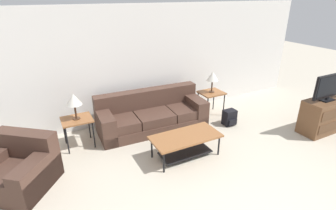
# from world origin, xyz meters

# --- Properties ---
(wall_back) EXTENTS (9.15, 0.06, 2.60)m
(wall_back) POSITION_xyz_m (0.00, 4.38, 1.30)
(wall_back) COLOR white
(wall_back) RESTS_ON ground_plane
(couch) EXTENTS (2.40, 1.00, 0.82)m
(couch) POSITION_xyz_m (-0.08, 3.72, 0.30)
(couch) COLOR #4C3328
(couch) RESTS_ON ground_plane
(armchair) EXTENTS (1.35, 1.33, 0.80)m
(armchair) POSITION_xyz_m (-2.71, 2.91, 0.29)
(armchair) COLOR #4C3328
(armchair) RESTS_ON ground_plane
(coffee_table) EXTENTS (1.26, 0.61, 0.43)m
(coffee_table) POSITION_xyz_m (0.00, 2.41, 0.32)
(coffee_table) COLOR #935B33
(coffee_table) RESTS_ON ground_plane
(side_table_left) EXTENTS (0.57, 0.49, 0.59)m
(side_table_left) POSITION_xyz_m (-1.66, 3.69, 0.53)
(side_table_left) COLOR #935B33
(side_table_left) RESTS_ON ground_plane
(side_table_right) EXTENTS (0.57, 0.49, 0.59)m
(side_table_right) POSITION_xyz_m (1.49, 3.69, 0.53)
(side_table_right) COLOR #935B33
(side_table_right) RESTS_ON ground_plane
(table_lamp_left) EXTENTS (0.28, 0.28, 0.51)m
(table_lamp_left) POSITION_xyz_m (-1.66, 3.69, 0.98)
(table_lamp_left) COLOR #472D1E
(table_lamp_left) RESTS_ON side_table_left
(table_lamp_right) EXTENTS (0.28, 0.28, 0.51)m
(table_lamp_right) POSITION_xyz_m (1.49, 3.69, 0.98)
(table_lamp_right) COLOR #472D1E
(table_lamp_right) RESTS_ON side_table_right
(tv_console) EXTENTS (0.95, 0.49, 0.74)m
(tv_console) POSITION_xyz_m (3.09, 1.86, 0.37)
(tv_console) COLOR brown
(tv_console) RESTS_ON ground_plane
(television) EXTENTS (0.91, 0.20, 0.56)m
(television) POSITION_xyz_m (3.09, 1.87, 1.04)
(television) COLOR black
(television) RESTS_ON tv_console
(backpack) EXTENTS (0.28, 0.28, 0.35)m
(backpack) POSITION_xyz_m (1.55, 3.03, 0.17)
(backpack) COLOR black
(backpack) RESTS_ON ground_plane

